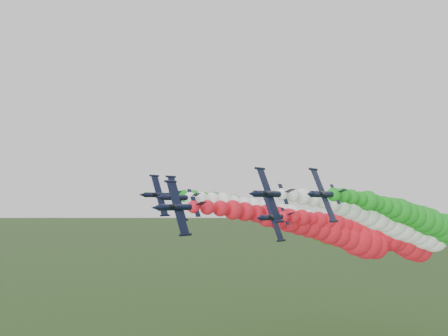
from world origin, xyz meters
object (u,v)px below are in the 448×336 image
at_px(jet_outer_left, 294,220).
at_px(jet_outer_right, 437,226).
at_px(jet_inner_left, 316,224).
at_px(jet_inner_right, 397,224).
at_px(jet_trail, 387,238).
at_px(jet_lead, 334,234).

height_order(jet_outer_left, jet_outer_right, jet_outer_left).
bearing_deg(jet_outer_left, jet_inner_left, -17.61).
distance_m(jet_inner_right, jet_trail, 15.37).
bearing_deg(jet_trail, jet_inner_left, -147.56).
xyz_separation_m(jet_inner_left, jet_outer_left, (-8.30, 2.63, 0.64)).
relative_size(jet_inner_left, jet_inner_right, 1.00).
height_order(jet_inner_right, jet_outer_right, jet_inner_right).
relative_size(jet_inner_right, jet_trail, 1.00).
distance_m(jet_inner_left, jet_outer_right, 29.86).
bearing_deg(jet_outer_right, jet_inner_left, -168.64).
bearing_deg(jet_inner_right, jet_outer_right, 53.27).
height_order(jet_inner_right, jet_trail, jet_inner_right).
height_order(jet_outer_left, jet_trail, jet_outer_left).
distance_m(jet_inner_left, jet_trail, 19.06).
xyz_separation_m(jet_outer_right, jet_trail, (-13.50, 4.15, -4.03)).
bearing_deg(jet_inner_left, jet_lead, -46.63).
distance_m(jet_lead, jet_outer_left, 24.35).
distance_m(jet_lead, jet_inner_left, 16.34).
height_order(jet_lead, jet_trail, jet_lead).
relative_size(jet_outer_left, jet_outer_right, 1.00).
relative_size(jet_lead, jet_outer_right, 0.99).
xyz_separation_m(jet_inner_right, jet_trail, (-6.93, 12.95, -4.53)).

